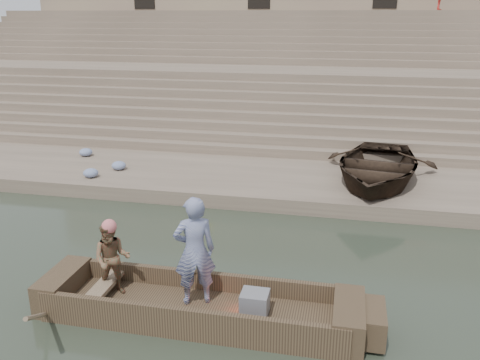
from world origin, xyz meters
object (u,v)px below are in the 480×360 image
(main_rowboat, at_px, (198,312))
(rowing_man, at_px, (112,259))
(television, at_px, (254,303))
(standing_man, at_px, (195,251))
(beached_rowboat, at_px, (377,166))

(main_rowboat, relative_size, rowing_man, 3.66)
(television, bearing_deg, rowing_man, 177.28)
(main_rowboat, distance_m, rowing_man, 1.79)
(television, bearing_deg, standing_man, 171.52)
(standing_man, xyz_separation_m, television, (1.07, -0.16, -0.78))
(standing_man, relative_size, beached_rowboat, 0.42)
(main_rowboat, bearing_deg, beached_rowboat, 65.59)
(standing_man, bearing_deg, television, 147.23)
(main_rowboat, relative_size, television, 10.87)
(main_rowboat, distance_m, television, 1.04)
(main_rowboat, distance_m, beached_rowboat, 7.86)
(standing_man, bearing_deg, main_rowboat, 90.45)
(main_rowboat, distance_m, standing_man, 1.10)
(rowing_man, xyz_separation_m, television, (2.59, -0.12, -0.48))
(standing_man, height_order, rowing_man, standing_man)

